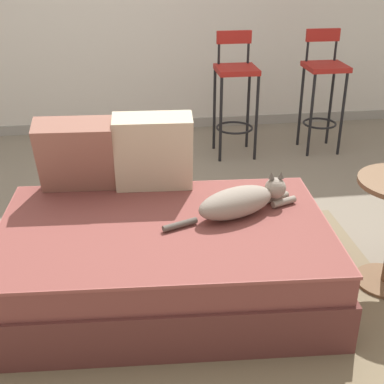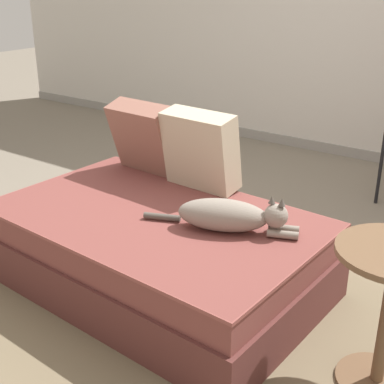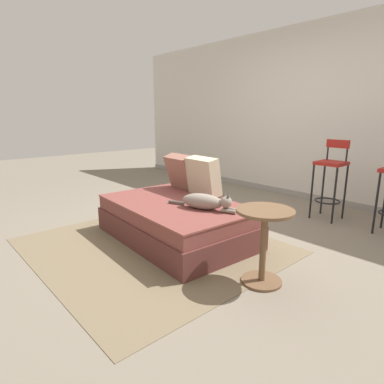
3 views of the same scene
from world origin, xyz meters
The scene contains 10 objects.
ground_plane centered at (0.00, 0.00, 0.00)m, with size 16.00×16.00×0.00m, color slate.
wall_back_panel centered at (0.00, 2.25, 1.30)m, with size 8.00×0.10×2.60m, color silver.
wall_baseboard_trim centered at (0.00, 2.20, 0.04)m, with size 8.00×0.02×0.09m, color gray.
area_rug centered at (0.00, -0.70, 0.00)m, with size 2.34×2.13×0.01m, color #75664C.
couch centered at (0.00, -0.40, 0.21)m, with size 1.70×1.12×0.40m.
throw_pillow_corner centered at (-0.42, 0.04, 0.62)m, with size 0.42×0.28×0.43m.
throw_pillow_middle centered at (-0.02, 0.02, 0.62)m, with size 0.43×0.24×0.43m.
cat centered at (0.39, -0.34, 0.48)m, with size 0.72×0.33×0.19m.
bar_stool_near_window centered at (0.75, 1.48, 0.57)m, with size 0.32×0.32×0.99m.
side_table centered at (1.17, -0.47, 0.39)m, with size 0.44×0.44×0.60m.
Camera 3 is at (2.52, -2.42, 1.30)m, focal length 30.00 mm.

